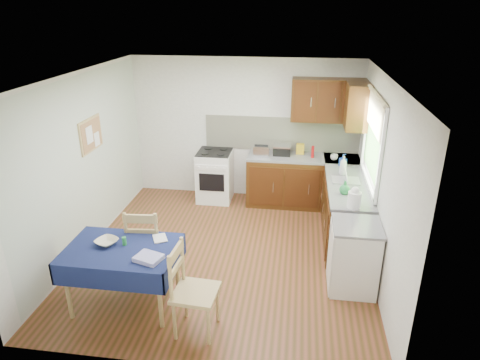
# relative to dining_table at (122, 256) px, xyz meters

# --- Properties ---
(floor) EXTENTS (4.20, 4.20, 0.00)m
(floor) POSITION_rel_dining_table_xyz_m (0.97, 1.25, -0.66)
(floor) COLOR #4B3414
(floor) RESTS_ON ground
(ceiling) EXTENTS (4.00, 4.20, 0.02)m
(ceiling) POSITION_rel_dining_table_xyz_m (0.97, 1.25, 1.84)
(ceiling) COLOR silver
(ceiling) RESTS_ON wall_back
(wall_back) EXTENTS (4.00, 0.02, 2.50)m
(wall_back) POSITION_rel_dining_table_xyz_m (0.97, 3.35, 0.59)
(wall_back) COLOR silver
(wall_back) RESTS_ON ground
(wall_front) EXTENTS (4.00, 0.02, 2.50)m
(wall_front) POSITION_rel_dining_table_xyz_m (0.97, -0.85, 0.59)
(wall_front) COLOR silver
(wall_front) RESTS_ON ground
(wall_left) EXTENTS (0.02, 4.20, 2.50)m
(wall_left) POSITION_rel_dining_table_xyz_m (-1.03, 1.25, 0.59)
(wall_left) COLOR silver
(wall_left) RESTS_ON ground
(wall_right) EXTENTS (0.02, 4.20, 2.50)m
(wall_right) POSITION_rel_dining_table_xyz_m (2.97, 1.25, 0.59)
(wall_right) COLOR silver
(wall_right) RESTS_ON ground
(base_cabinets) EXTENTS (1.90, 2.30, 0.86)m
(base_cabinets) POSITION_rel_dining_table_xyz_m (2.33, 2.51, -0.23)
(base_cabinets) COLOR #361A09
(base_cabinets) RESTS_ON ground
(worktop_back) EXTENTS (1.90, 0.60, 0.04)m
(worktop_back) POSITION_rel_dining_table_xyz_m (2.02, 3.05, 0.22)
(worktop_back) COLOR slate
(worktop_back) RESTS_ON base_cabinets
(worktop_right) EXTENTS (0.60, 1.70, 0.04)m
(worktop_right) POSITION_rel_dining_table_xyz_m (2.67, 1.90, 0.22)
(worktop_right) COLOR slate
(worktop_right) RESTS_ON base_cabinets
(worktop_corner) EXTENTS (0.60, 0.60, 0.04)m
(worktop_corner) POSITION_rel_dining_table_xyz_m (2.67, 3.05, 0.22)
(worktop_corner) COLOR slate
(worktop_corner) RESTS_ON base_cabinets
(splashback) EXTENTS (2.70, 0.02, 0.60)m
(splashback) POSITION_rel_dining_table_xyz_m (1.62, 3.34, 0.54)
(splashback) COLOR beige
(splashback) RESTS_ON wall_back
(upper_cabinets) EXTENTS (1.20, 0.85, 0.70)m
(upper_cabinets) POSITION_rel_dining_table_xyz_m (2.50, 3.05, 1.19)
(upper_cabinets) COLOR #361A09
(upper_cabinets) RESTS_ON wall_back
(stove) EXTENTS (0.60, 0.61, 0.92)m
(stove) POSITION_rel_dining_table_xyz_m (0.47, 3.05, -0.20)
(stove) COLOR white
(stove) RESTS_ON ground
(window) EXTENTS (0.04, 1.48, 1.26)m
(window) POSITION_rel_dining_table_xyz_m (2.94, 1.95, 0.99)
(window) COLOR #2C5422
(window) RESTS_ON wall_right
(fridge) EXTENTS (0.58, 0.60, 0.89)m
(fridge) POSITION_rel_dining_table_xyz_m (2.67, 0.70, -0.22)
(fridge) COLOR white
(fridge) RESTS_ON ground
(corkboard) EXTENTS (0.04, 0.62, 0.47)m
(corkboard) POSITION_rel_dining_table_xyz_m (-1.00, 1.55, 0.94)
(corkboard) COLOR tan
(corkboard) RESTS_ON wall_left
(dining_table) EXTENTS (1.26, 0.86, 0.77)m
(dining_table) POSITION_rel_dining_table_xyz_m (0.00, 0.00, 0.00)
(dining_table) COLOR #0F163C
(dining_table) RESTS_ON ground
(chair_far) EXTENTS (0.49, 0.49, 1.03)m
(chair_far) POSITION_rel_dining_table_xyz_m (0.09, 0.51, -0.12)
(chair_far) COLOR tan
(chair_far) RESTS_ON ground
(chair_near) EXTENTS (0.49, 0.49, 1.03)m
(chair_near) POSITION_rel_dining_table_xyz_m (0.88, -0.31, -0.12)
(chair_near) COLOR tan
(chair_near) RESTS_ON ground
(toaster) EXTENTS (0.27, 0.16, 0.21)m
(toaster) POSITION_rel_dining_table_xyz_m (1.30, 2.97, 0.33)
(toaster) COLOR silver
(toaster) RESTS_ON worktop_back
(sandwich_press) EXTENTS (0.30, 0.26, 0.17)m
(sandwich_press) POSITION_rel_dining_table_xyz_m (1.65, 3.10, 0.32)
(sandwich_press) COLOR black
(sandwich_press) RESTS_ON worktop_back
(sauce_bottle) EXTENTS (0.05, 0.05, 0.21)m
(sauce_bottle) POSITION_rel_dining_table_xyz_m (2.17, 3.01, 0.34)
(sauce_bottle) COLOR red
(sauce_bottle) RESTS_ON worktop_back
(yellow_packet) EXTENTS (0.14, 0.10, 0.18)m
(yellow_packet) POSITION_rel_dining_table_xyz_m (1.96, 3.19, 0.33)
(yellow_packet) COLOR gold
(yellow_packet) RESTS_ON worktop_back
(dish_rack) EXTENTS (0.40, 0.30, 0.19)m
(dish_rack) POSITION_rel_dining_table_xyz_m (2.64, 2.03, 0.26)
(dish_rack) COLOR gray
(dish_rack) RESTS_ON worktop_right
(kettle) EXTENTS (0.17, 0.17, 0.29)m
(kettle) POSITION_rel_dining_table_xyz_m (2.67, 1.15, 0.37)
(kettle) COLOR white
(kettle) RESTS_ON worktop_right
(cup) EXTENTS (0.15, 0.15, 0.10)m
(cup) POSITION_rel_dining_table_xyz_m (2.53, 2.95, 0.29)
(cup) COLOR silver
(cup) RESTS_ON worktop_back
(soap_bottle_a) EXTENTS (0.13, 0.13, 0.29)m
(soap_bottle_a) POSITION_rel_dining_table_xyz_m (2.62, 2.31, 0.38)
(soap_bottle_a) COLOR white
(soap_bottle_a) RESTS_ON worktop_right
(soap_bottle_b) EXTENTS (0.12, 0.12, 0.20)m
(soap_bottle_b) POSITION_rel_dining_table_xyz_m (2.64, 2.65, 0.34)
(soap_bottle_b) COLOR #1C44A7
(soap_bottle_b) RESTS_ON worktop_right
(soap_bottle_c) EXTENTS (0.18, 0.18, 0.19)m
(soap_bottle_c) POSITION_rel_dining_table_xyz_m (2.58, 1.57, 0.33)
(soap_bottle_c) COLOR #217C3D
(soap_bottle_c) RESTS_ON worktop_right
(plate_bowl) EXTENTS (0.32, 0.32, 0.06)m
(plate_bowl) POSITION_rel_dining_table_xyz_m (-0.19, 0.06, 0.13)
(plate_bowl) COLOR beige
(plate_bowl) RESTS_ON dining_table
(book) EXTENTS (0.23, 0.25, 0.02)m
(book) POSITION_rel_dining_table_xyz_m (0.31, 0.22, 0.11)
(book) COLOR white
(book) RESTS_ON dining_table
(spice_jar) EXTENTS (0.05, 0.05, 0.10)m
(spice_jar) POSITION_rel_dining_table_xyz_m (0.01, 0.07, 0.15)
(spice_jar) COLOR #268C3E
(spice_jar) RESTS_ON dining_table
(tea_towel) EXTENTS (0.33, 0.29, 0.05)m
(tea_towel) POSITION_rel_dining_table_xyz_m (0.39, -0.19, 0.13)
(tea_towel) COLOR #2E2A9B
(tea_towel) RESTS_ON dining_table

